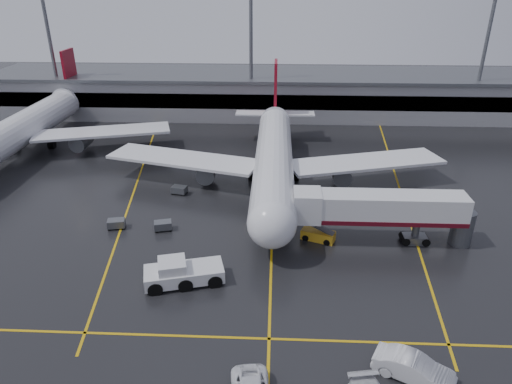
{
  "coord_description": "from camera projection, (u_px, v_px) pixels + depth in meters",
  "views": [
    {
      "loc": [
        0.25,
        -51.19,
        27.15
      ],
      "look_at": [
        -2.0,
        -2.0,
        4.0
      ],
      "focal_mm": 32.23,
      "sensor_mm": 36.0,
      "label": 1
    }
  ],
  "objects": [
    {
      "name": "ground",
      "position": [
        273.0,
        214.0,
        57.84
      ],
      "size": [
        220.0,
        220.0,
        0.0
      ],
      "primitive_type": "plane",
      "color": "black",
      "rests_on": "ground"
    },
    {
      "name": "apron_line_centre",
      "position": [
        273.0,
        214.0,
        57.83
      ],
      "size": [
        0.25,
        90.0,
        0.02
      ],
      "primitive_type": "cube",
      "color": "gold",
      "rests_on": "ground"
    },
    {
      "name": "apron_line_stop",
      "position": [
        269.0,
        339.0,
        37.95
      ],
      "size": [
        60.0,
        0.25,
        0.02
      ],
      "primitive_type": "cube",
      "color": "gold",
      "rests_on": "ground"
    },
    {
      "name": "apron_line_left",
      "position": [
        138.0,
        180.0,
        67.7
      ],
      "size": [
        9.99,
        69.35,
        0.02
      ],
      "primitive_type": "cube",
      "rotation": [
        0.0,
        0.0,
        0.14
      ],
      "color": "gold",
      "rests_on": "ground"
    },
    {
      "name": "apron_line_right",
      "position": [
        398.0,
        184.0,
        66.13
      ],
      "size": [
        7.57,
        69.64,
        0.02
      ],
      "primitive_type": "cube",
      "rotation": [
        0.0,
        0.0,
        -0.1
      ],
      "color": "gold",
      "rests_on": "ground"
    },
    {
      "name": "terminal",
      "position": [
        276.0,
        93.0,
        99.33
      ],
      "size": [
        122.0,
        19.0,
        8.6
      ],
      "color": "gray",
      "rests_on": "ground"
    },
    {
      "name": "light_mast_left",
      "position": [
        51.0,
        47.0,
        91.51
      ],
      "size": [
        3.0,
        1.2,
        25.45
      ],
      "color": "#595B60",
      "rests_on": "ground"
    },
    {
      "name": "light_mast_mid",
      "position": [
        251.0,
        48.0,
        89.85
      ],
      "size": [
        3.0,
        1.2,
        25.45
      ],
      "color": "#595B60",
      "rests_on": "ground"
    },
    {
      "name": "light_mast_right",
      "position": [
        485.0,
        49.0,
        87.99
      ],
      "size": [
        3.0,
        1.2,
        25.45
      ],
      "color": "#595B60",
      "rests_on": "ground"
    },
    {
      "name": "main_airliner",
      "position": [
        274.0,
        156.0,
        64.81
      ],
      "size": [
        48.8,
        45.6,
        14.1
      ],
      "color": "silver",
      "rests_on": "ground"
    },
    {
      "name": "second_airliner",
      "position": [
        26.0,
        127.0,
        77.4
      ],
      "size": [
        48.8,
        45.6,
        14.1
      ],
      "color": "silver",
      "rests_on": "ground"
    },
    {
      "name": "jet_bridge",
      "position": [
        381.0,
        211.0,
        50.25
      ],
      "size": [
        19.9,
        3.4,
        6.05
      ],
      "color": "silver",
      "rests_on": "ground"
    },
    {
      "name": "pushback_tractor",
      "position": [
        182.0,
        273.0,
        44.5
      ],
      "size": [
        8.11,
        4.94,
        2.71
      ],
      "color": "silver",
      "rests_on": "ground"
    },
    {
      "name": "belt_loader",
      "position": [
        318.0,
        235.0,
        52.04
      ],
      "size": [
        4.04,
        2.81,
        2.36
      ],
      "color": "gold",
      "rests_on": "ground"
    },
    {
      "name": "service_van_c",
      "position": [
        414.0,
        368.0,
        33.84
      ],
      "size": [
        6.2,
        4.54,
        1.95
      ],
      "primitive_type": "imported",
      "rotation": [
        0.0,
        0.0,
        1.09
      ],
      "color": "silver",
      "rests_on": "ground"
    },
    {
      "name": "baggage_cart_a",
      "position": [
        163.0,
        225.0,
        54.01
      ],
      "size": [
        2.26,
        1.76,
        1.12
      ],
      "color": "#595B60",
      "rests_on": "ground"
    },
    {
      "name": "baggage_cart_b",
      "position": [
        116.0,
        223.0,
        54.43
      ],
      "size": [
        2.22,
        1.67,
        1.12
      ],
      "color": "#595B60",
      "rests_on": "ground"
    },
    {
      "name": "baggage_cart_c",
      "position": [
        179.0,
        190.0,
        63.04
      ],
      "size": [
        2.24,
        1.71,
        1.12
      ],
      "color": "#595B60",
      "rests_on": "ground"
    }
  ]
}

